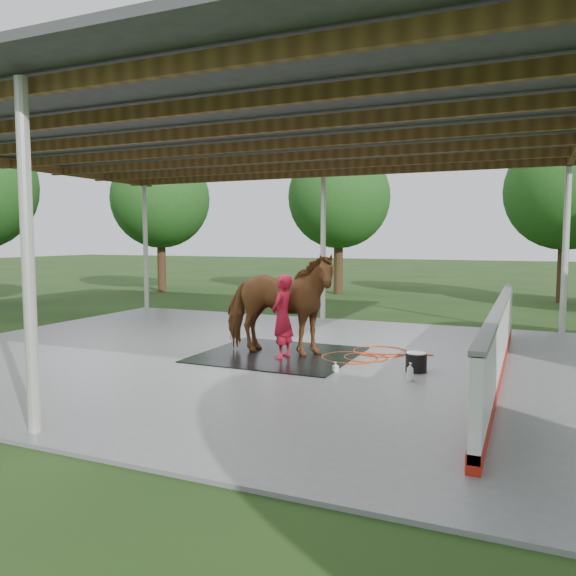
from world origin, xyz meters
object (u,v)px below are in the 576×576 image
at_px(horse, 278,304).
at_px(wash_bucket, 416,362).
at_px(handler, 282,317).
at_px(dasher_board, 499,342).

height_order(horse, wash_bucket, horse).
bearing_deg(wash_bucket, handler, 178.31).
bearing_deg(horse, handler, -146.02).
distance_m(dasher_board, handler, 3.64).
height_order(handler, wash_bucket, handler).
bearing_deg(handler, horse, -137.94).
bearing_deg(dasher_board, handler, -178.42).
bearing_deg(handler, dasher_board, 94.03).
distance_m(handler, wash_bucket, 2.47).
xyz_separation_m(dasher_board, horse, (-3.81, 0.12, 0.41)).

